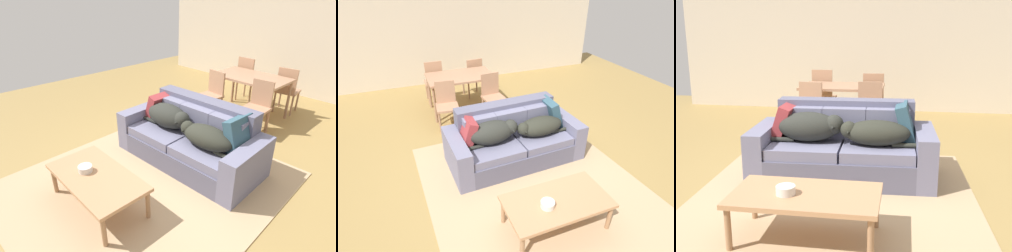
% 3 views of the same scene
% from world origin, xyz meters
% --- Properties ---
extents(ground_plane, '(10.00, 10.00, 0.00)m').
position_xyz_m(ground_plane, '(0.00, 0.00, 0.00)').
color(ground_plane, olive).
extents(back_partition, '(8.00, 0.12, 2.70)m').
position_xyz_m(back_partition, '(0.00, 4.00, 1.35)').
color(back_partition, beige).
rests_on(back_partition, ground).
extents(area_rug, '(2.99, 3.41, 0.01)m').
position_xyz_m(area_rug, '(0.03, -0.69, 0.01)').
color(area_rug, tan).
rests_on(area_rug, ground).
extents(couch, '(2.07, 1.01, 0.85)m').
position_xyz_m(couch, '(0.03, 0.11, 0.32)').
color(couch, '#55556A').
rests_on(couch, ground).
extents(dog_on_left_cushion, '(0.86, 0.41, 0.33)m').
position_xyz_m(dog_on_left_cushion, '(-0.32, 0.01, 0.60)').
color(dog_on_left_cushion, '#292B26').
rests_on(dog_on_left_cushion, couch).
extents(dog_on_right_cushion, '(0.89, 0.39, 0.28)m').
position_xyz_m(dog_on_right_cushion, '(0.40, -0.04, 0.57)').
color(dog_on_right_cushion, '#292A22').
rests_on(dog_on_right_cushion, couch).
extents(throw_pillow_by_left_arm, '(0.26, 0.41, 0.42)m').
position_xyz_m(throw_pillow_by_left_arm, '(-0.68, 0.14, 0.62)').
color(throw_pillow_by_left_arm, '#953236').
rests_on(throw_pillow_by_left_arm, couch).
extents(throw_pillow_by_right_arm, '(0.26, 0.45, 0.46)m').
position_xyz_m(throw_pillow_by_right_arm, '(0.73, 0.20, 0.63)').
color(throw_pillow_by_right_arm, '#2C4C5B').
rests_on(throw_pillow_by_right_arm, couch).
extents(coffee_table, '(1.19, 0.64, 0.40)m').
position_xyz_m(coffee_table, '(-0.05, -1.35, 0.36)').
color(coffee_table, tan).
rests_on(coffee_table, ground).
extents(bowl_on_coffee_table, '(0.16, 0.16, 0.07)m').
position_xyz_m(bowl_on_coffee_table, '(-0.20, -1.40, 0.44)').
color(bowl_on_coffee_table, silver).
rests_on(bowl_on_coffee_table, coffee_table).
extents(dining_table, '(1.31, 0.83, 0.77)m').
position_xyz_m(dining_table, '(-0.30, 2.10, 0.69)').
color(dining_table, '#AA7C5D').
rests_on(dining_table, ground).
extents(dining_chair_near_left, '(0.44, 0.44, 0.88)m').
position_xyz_m(dining_chair_near_left, '(-0.72, 1.49, 0.49)').
color(dining_chair_near_left, '#AA7C5D').
rests_on(dining_chair_near_left, ground).
extents(dining_chair_near_right, '(0.43, 0.43, 0.90)m').
position_xyz_m(dining_chair_near_right, '(0.20, 1.55, 0.50)').
color(dining_chair_near_right, '#AA7C5D').
rests_on(dining_chair_near_right, ground).
extents(dining_chair_far_left, '(0.40, 0.40, 0.96)m').
position_xyz_m(dining_chair_far_left, '(-0.74, 2.71, 0.52)').
color(dining_chair_far_left, '#AA7C5D').
rests_on(dining_chair_far_left, ground).
extents(dining_chair_far_right, '(0.45, 0.45, 0.91)m').
position_xyz_m(dining_chair_far_right, '(0.14, 2.72, 0.50)').
color(dining_chair_far_right, '#AA7C5D').
rests_on(dining_chair_far_right, ground).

